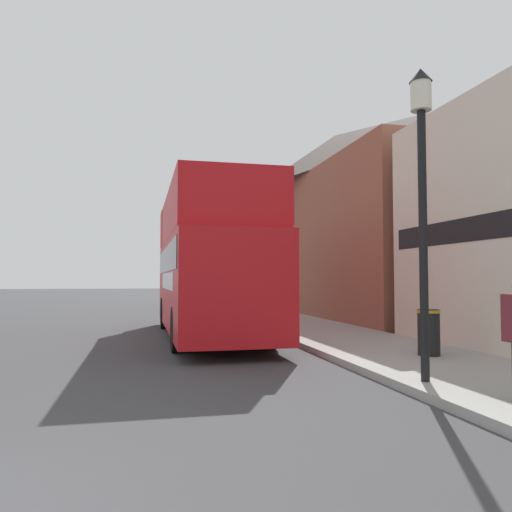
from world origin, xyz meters
TOP-DOWN VIEW (x-y plane):
  - ground_plane at (0.00, 21.00)m, footprint 144.00×144.00m
  - sidewalk at (7.26, 18.00)m, footprint 3.25×108.00m
  - brick_terrace_rear at (11.88, 21.14)m, footprint 6.00×22.16m
  - tour_bus at (3.74, 11.04)m, footprint 2.52×9.54m
  - parked_car_ahead_of_bus at (4.52, 19.23)m, footprint 1.83×4.43m
  - lamp_post_nearest at (6.03, 3.25)m, footprint 0.35×0.35m
  - lamp_post_second at (5.99, 10.39)m, footprint 0.35×0.35m
  - lamp_post_third at (6.17, 17.54)m, footprint 0.35×0.35m
  - litter_bin at (7.55, 5.57)m, footprint 0.48×0.48m

SIDE VIEW (x-z plane):
  - ground_plane at x=0.00m, z-range 0.00..0.00m
  - sidewalk at x=7.26m, z-range 0.00..0.14m
  - parked_car_ahead_of_bus at x=4.52m, z-range -0.03..1.28m
  - litter_bin at x=7.55m, z-range 0.17..1.10m
  - tour_bus at x=3.74m, z-range -0.25..3.87m
  - lamp_post_second at x=5.99m, z-range 0.99..5.34m
  - lamp_post_nearest at x=6.03m, z-range 1.05..5.89m
  - lamp_post_third at x=6.17m, z-range 1.06..6.05m
  - brick_terrace_rear at x=11.88m, z-range 0.00..9.42m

